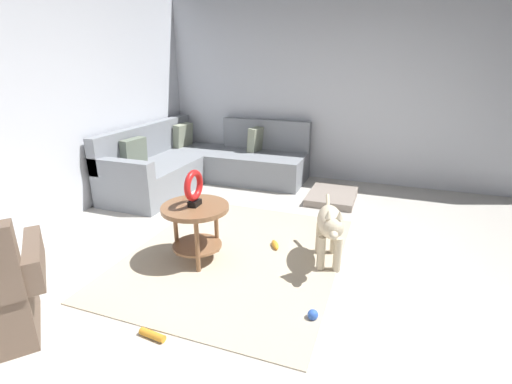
% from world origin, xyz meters
% --- Properties ---
extents(ground_plane, '(6.00, 6.00, 0.10)m').
position_xyz_m(ground_plane, '(0.00, 0.00, -0.05)').
color(ground_plane, beige).
extents(wall_back, '(6.00, 0.12, 2.70)m').
position_xyz_m(wall_back, '(0.00, 2.94, 1.35)').
color(wall_back, silver).
rests_on(wall_back, ground_plane).
extents(wall_right, '(0.12, 6.00, 2.70)m').
position_xyz_m(wall_right, '(2.94, 0.00, 1.35)').
color(wall_right, silver).
rests_on(wall_right, ground_plane).
extents(area_rug, '(2.30, 1.90, 0.01)m').
position_xyz_m(area_rug, '(0.15, 0.70, 0.01)').
color(area_rug, '#BCAD93').
rests_on(area_rug, ground_plane).
extents(sectional_couch, '(2.20, 2.25, 0.88)m').
position_xyz_m(sectional_couch, '(1.99, 2.01, 0.29)').
color(sectional_couch, gray).
rests_on(sectional_couch, ground_plane).
extents(side_table, '(0.60, 0.60, 0.54)m').
position_xyz_m(side_table, '(-0.04, 0.99, 0.42)').
color(side_table, brown).
rests_on(side_table, ground_plane).
extents(torus_sculpture, '(0.28, 0.08, 0.33)m').
position_xyz_m(torus_sculpture, '(-0.04, 0.99, 0.71)').
color(torus_sculpture, black).
rests_on(torus_sculpture, side_table).
extents(dog_bed_mat, '(0.80, 0.60, 0.09)m').
position_xyz_m(dog_bed_mat, '(1.98, 0.08, 0.04)').
color(dog_bed_mat, gray).
rests_on(dog_bed_mat, ground_plane).
extents(dog, '(0.84, 0.33, 0.63)m').
position_xyz_m(dog, '(0.30, -0.15, 0.38)').
color(dog, beige).
rests_on(dog, ground_plane).
extents(dog_toy_ball, '(0.08, 0.08, 0.08)m').
position_xyz_m(dog_toy_ball, '(-0.51, -0.18, 0.04)').
color(dog_toy_ball, blue).
rests_on(dog_toy_ball, ground_plane).
extents(dog_toy_rope, '(0.07, 0.20, 0.05)m').
position_xyz_m(dog_toy_rope, '(-1.06, 0.78, 0.03)').
color(dog_toy_rope, orange).
rests_on(dog_toy_rope, ground_plane).
extents(dog_toy_bone, '(0.19, 0.14, 0.06)m').
position_xyz_m(dog_toy_bone, '(0.42, 0.39, 0.03)').
color(dog_toy_bone, orange).
rests_on(dog_toy_bone, ground_plane).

